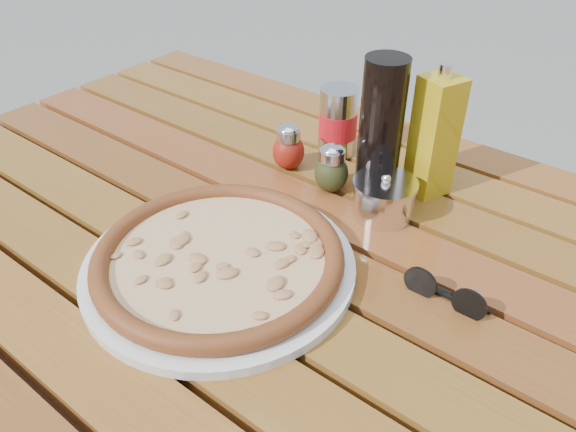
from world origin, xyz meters
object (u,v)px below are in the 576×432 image
Objects in this scene: pizza at (219,257)px; soda_can at (338,122)px; oregano_shaker at (332,169)px; dark_bottle at (381,129)px; parmesan_tin at (384,198)px; pepper_shaker at (289,147)px; sunglasses at (445,293)px; plate at (219,266)px; olive_oil_cruet at (434,136)px; table at (280,279)px.

soda_can is at bearing 99.24° from pizza.
pizza is 5.18× the size of oregano_shaker.
parmesan_tin is at bearing -48.99° from dark_bottle.
pepper_shaker reaches higher than sunglasses.
sunglasses is (0.16, -0.12, -0.01)m from parmesan_tin.
pepper_shaker is 0.71× the size of parmesan_tin.
pizza is at bearing -80.76° from soda_can.
plate is 0.29m from sunglasses.
sunglasses is at bearing -36.89° from parmesan_tin.
soda_can reaches higher than pepper_shaker.
dark_bottle is 0.08m from olive_oil_cruet.
olive_oil_cruet is 1.81× the size of parmesan_tin.
table is 11.67× the size of soda_can.
pizza is 0.27m from parmesan_tin.
plate is at bearing -70.80° from pepper_shaker.
plate is 3.27× the size of sunglasses.
table is 17.07× the size of pepper_shaker.
oregano_shaker is at bearing 152.98° from sunglasses.
pepper_shaker is at bearing -159.65° from olive_oil_cruet.
table is 0.20m from parmesan_tin.
olive_oil_cruet is 1.91× the size of sunglasses.
pizza is 1.93× the size of dark_bottle.
pepper_shaker is 0.10m from soda_can.
soda_can reaches higher than table.
soda_can is 0.40m from sunglasses.
table is at bearing -120.34° from parmesan_tin.
pizza is 0.25m from oregano_shaker.
dark_bottle is (0.06, 0.29, 0.10)m from plate.
table is at bearing -73.04° from soda_can.
pepper_shaker is 0.38m from sunglasses.
pepper_shaker is (-0.09, 0.27, 0.03)m from plate.
oregano_shaker is (0.10, -0.01, 0.00)m from pepper_shaker.
dark_bottle reaches higher than pepper_shaker.
pizza is at bearing -113.28° from parmesan_tin.
soda_can is 0.57× the size of olive_oil_cruet.
soda_can is (-0.08, 0.26, 0.13)m from table.
table is at bearing 78.21° from plate.
olive_oil_cruet is (0.12, 0.35, 0.07)m from pizza.
pizza is (-0.02, -0.10, 0.10)m from table.
dark_bottle is 1.05× the size of olive_oil_cruet.
soda_can is at bearing 70.46° from pepper_shaker.
oregano_shaker is 0.39× the size of olive_oil_cruet.
oregano_shaker is at bearing 96.46° from table.
oregano_shaker is 0.16m from olive_oil_cruet.
olive_oil_cruet reaches higher than soda_can.
table is 0.26m from sunglasses.
sunglasses is at bearing -39.97° from dark_bottle.
sunglasses is at bearing 26.05° from plate.
soda_can is (0.03, 0.10, 0.02)m from pepper_shaker.
pepper_shaker reaches higher than pizza.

